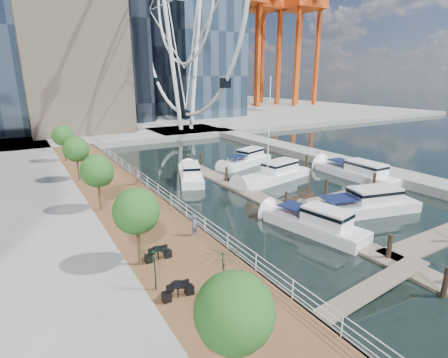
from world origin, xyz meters
name	(u,v)px	position (x,y,z in m)	size (l,w,h in m)	color
ground	(331,259)	(0.00, 0.00, 0.00)	(520.00, 520.00, 0.00)	black
boardwalk	(127,207)	(-9.00, 15.00, 0.50)	(6.00, 60.00, 1.00)	brown
seawall	(160,201)	(-6.00, 15.00, 0.50)	(0.25, 60.00, 1.00)	#595954
land_far	(75,114)	(0.00, 102.00, 0.50)	(200.00, 114.00, 1.00)	gray
breakwater	(322,158)	(20.00, 20.00, 0.50)	(4.00, 60.00, 1.00)	gray
pier	(186,132)	(14.00, 52.00, 0.50)	(14.00, 12.00, 1.00)	gray
railing	(158,190)	(-6.10, 15.00, 1.52)	(0.10, 60.00, 1.05)	white
floating_docks	(311,191)	(7.97, 9.98, 0.49)	(16.00, 34.00, 2.60)	#6D6051
port_cranes	(266,53)	(67.67, 95.67, 20.00)	(40.00, 52.00, 38.00)	#D84C14
street_trees	(97,171)	(-11.40, 14.00, 4.29)	(2.60, 42.60, 4.60)	#3F2B1C
cafe_tables	(204,311)	(-10.40, -2.00, 1.37)	(2.50, 13.70, 0.74)	black
yacht_foreground	(361,212)	(8.47, 4.39, 0.00)	(3.00, 11.20, 2.15)	silver
pedestrian_near	(195,225)	(-6.97, 5.82, 1.76)	(0.55, 0.36, 1.51)	#474C5E
pedestrian_mid	(136,176)	(-6.82, 19.24, 1.92)	(0.90, 0.70, 1.85)	gray
pedestrian_far	(86,165)	(-10.17, 26.70, 1.93)	(1.09, 0.45, 1.86)	#2D3238
moored_yachts	(286,185)	(8.18, 13.94, 0.00)	(21.37, 38.14, 11.50)	white
cafe_seating	(221,315)	(-10.44, -3.57, 2.22)	(5.65, 13.18, 2.55)	#0F381C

